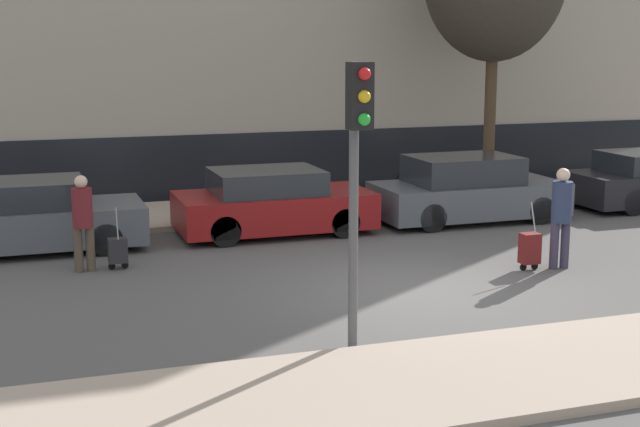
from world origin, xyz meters
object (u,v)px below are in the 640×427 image
Objects in this scene: trolley_left at (118,251)px; pedestrian_right at (561,212)px; trolley_right at (530,248)px; parked_car_2 at (467,191)px; traffic_light at (357,148)px; parked_car_1 at (272,203)px; parked_bicycle at (427,183)px; parked_car_0 at (29,218)px; pedestrian_left at (83,217)px.

pedestrian_right is (7.20, -2.40, 0.67)m from trolley_left.
trolley_right reaches higher than trolley_left.
traffic_light is (-5.28, -6.97, 1.92)m from parked_car_2.
parked_bicycle is (4.49, 2.14, -0.14)m from parked_car_1.
parked_bicycle is (1.14, 6.40, 0.11)m from trolley_right.
parked_car_0 is 9.06m from parked_car_2.
parked_bicycle is at bearing 91.63° from pedestrian_right.
parked_car_0 is 1.14× the size of traffic_light.
parked_car_2 is 8.95m from traffic_light.
parked_car_1 reaches higher than trolley_right.
parked_bicycle is at bearing 86.58° from parked_car_2.
parked_car_1 is 3.83m from trolley_left.
traffic_light reaches higher than parked_car_0.
traffic_light is at bearing -120.39° from parked_bicycle.
traffic_light reaches higher than parked_car_2.
trolley_left is at bearing -152.45° from parked_bicycle.
pedestrian_left is 8.12m from pedestrian_right.
pedestrian_right is (8.60, -4.30, 0.36)m from parked_car_0.
parked_car_1 is 0.95× the size of parked_car_2.
traffic_light reaches higher than parked_bicycle.
parked_car_1 is at bearing 82.60° from traffic_light.
trolley_left is 8.79m from parked_bicycle.
traffic_light is at bearing -146.51° from trolley_right.
parked_car_2 is at bearing 52.87° from traffic_light.
parked_car_0 is at bearing 118.15° from traffic_light.
traffic_light reaches higher than pedestrian_right.
trolley_left is 0.91× the size of trolley_right.
trolley_left is 6.11m from traffic_light.
pedestrian_right reaches higher than parked_car_2.
trolley_right reaches higher than parked_bicycle.
parked_car_0 is at bearing 179.39° from parked_car_2.
parked_car_1 is 2.24× the size of pedestrian_right.
parked_car_0 is 2.32× the size of parked_bicycle.
parked_car_1 is 4.36m from parked_car_2.
parked_bicycle is at bearing 59.61° from traffic_light.
pedestrian_left is 1.53× the size of trolley_left.
pedestrian_left is (-8.20, -1.78, 0.27)m from parked_car_2.
parked_bicycle is at bearing 13.23° from parked_car_0.
traffic_light reaches higher than trolley_right.
parked_car_1 is 3.62× the size of trolley_left.
traffic_light reaches higher than pedestrian_left.
pedestrian_left is at bearing -154.17° from parked_bicycle.
trolley_right is 0.33× the size of traffic_light.
parked_car_0 is 2.08m from pedestrian_left.
parked_car_0 reaches higher than parked_car_1.
pedestrian_left is 7.60m from trolley_right.
parked_car_2 is 3.81× the size of trolley_left.
parked_bicycle is at bearing -151.53° from pedestrian_left.
pedestrian_right reaches higher than trolley_left.
parked_car_2 is 2.49× the size of pedestrian_left.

